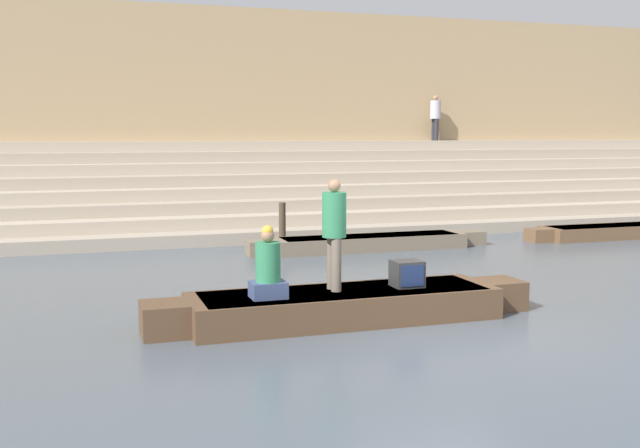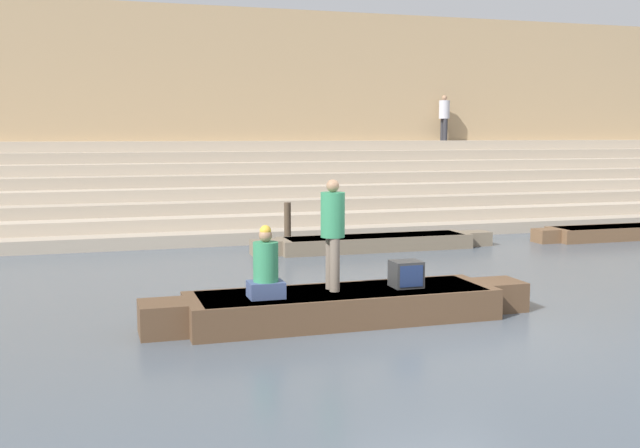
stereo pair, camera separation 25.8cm
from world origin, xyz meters
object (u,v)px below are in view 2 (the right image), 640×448
Objects in this scene: rowboat_main at (343,305)px; moored_boat_shore at (375,242)px; tv_set at (406,274)px; person_on_steps at (444,115)px; moored_boat_distant at (621,232)px; person_standing at (333,227)px; mooring_post at (288,225)px; person_rowing at (266,269)px.

rowboat_main is 0.98× the size of moored_boat_shore.
tv_set is 0.07× the size of moored_boat_shore.
rowboat_main is 3.77× the size of person_on_steps.
moored_boat_distant is (9.26, 6.45, -0.49)m from tv_set.
person_standing reaches higher than mooring_post.
person_rowing is 0.17× the size of moored_boat_shore.
mooring_post is at bearing 77.19° from person_rowing.
mooring_post is at bearing 155.33° from moored_boat_shore.
person_standing is 1.59× the size of person_rowing.
person_standing is 1.05× the size of person_on_steps.
moored_boat_distant is (7.23, -0.12, -0.00)m from moored_boat_shore.
person_on_steps reaches higher than moored_boat_distant.
person_on_steps is (8.84, 14.10, 2.12)m from person_standing.
person_rowing is 7.99m from moored_boat_shore.
person_standing is 1.26m from person_rowing.
rowboat_main is 5.70× the size of person_rowing.
person_standing reaches higher than tv_set.
rowboat_main is at bearing -177.66° from tv_set.
person_standing reaches higher than moored_boat_shore.
person_standing is at bearing -112.49° from moored_boat_shore.
mooring_post is 10.49m from person_on_steps.
person_on_steps is at bearing 40.79° from mooring_post.
moored_boat_shore is at bearing 76.54° from tv_set.
person_rowing is at bearing -177.23° from rowboat_main.
mooring_post reaches higher than tv_set.
person_rowing reaches higher than tv_set.
tv_set is at bearing -90.35° from mooring_post.
moored_boat_distant is 4.66× the size of mooring_post.
tv_set is at bearing -103.17° from moored_boat_shore.
person_on_steps is (7.61, 6.56, 3.00)m from mooring_post.
person_standing reaches higher than rowboat_main.
rowboat_main is 1.14m from tv_set.
moored_boat_distant is (11.56, 6.56, -0.71)m from person_rowing.
mooring_post is 0.70× the size of person_on_steps.
moored_boat_distant is at bearing 28.52° from rowboat_main.
rowboat_main is 1.41m from person_rowing.
mooring_post is at bearing -163.28° from person_on_steps.
mooring_post is at bearing 73.97° from person_standing.
person_on_steps is at bearing 107.46° from moored_boat_distant.
rowboat_main is 16.98m from person_on_steps.
rowboat_main is at bearing -111.23° from moored_boat_shore.
tv_set is at bearing -142.37° from person_on_steps.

